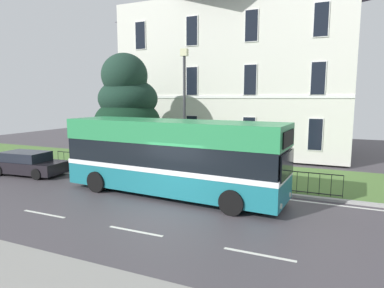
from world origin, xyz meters
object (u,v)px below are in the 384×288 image
object	(u,v)px
georgian_townhouse	(239,70)
evergreen_tree	(126,120)
single_decker_bus	(172,156)
parked_hatchback_00	(28,163)
street_lamp_post	(184,105)
litter_bin	(271,173)

from	to	relation	value
georgian_townhouse	evergreen_tree	world-z (taller)	georgian_townhouse
single_decker_bus	parked_hatchback_00	world-z (taller)	single_decker_bus
evergreen_tree	street_lamp_post	world-z (taller)	evergreen_tree
evergreen_tree	single_decker_bus	bearing A→B (deg)	-41.02
single_decker_bus	litter_bin	bearing A→B (deg)	41.13
street_lamp_post	litter_bin	world-z (taller)	street_lamp_post
single_decker_bus	litter_bin	size ratio (longest dim) A/B	8.36
georgian_townhouse	street_lamp_post	size ratio (longest dim) A/B	2.59
georgian_townhouse	litter_bin	distance (m)	13.39
parked_hatchback_00	single_decker_bus	bearing A→B (deg)	-6.64
street_lamp_post	single_decker_bus	bearing A→B (deg)	-76.13
evergreen_tree	litter_bin	distance (m)	10.37
georgian_townhouse	parked_hatchback_00	world-z (taller)	georgian_townhouse
georgian_townhouse	single_decker_bus	distance (m)	14.82
single_decker_bus	litter_bin	distance (m)	4.89
parked_hatchback_00	street_lamp_post	size ratio (longest dim) A/B	0.65
street_lamp_post	georgian_townhouse	bearing A→B (deg)	91.19
street_lamp_post	evergreen_tree	bearing A→B (deg)	155.96
evergreen_tree	street_lamp_post	size ratio (longest dim) A/B	1.07
single_decker_bus	parked_hatchback_00	xyz separation A→B (m)	(-9.22, 0.32, -1.11)
litter_bin	evergreen_tree	bearing A→B (deg)	166.52
evergreen_tree	litter_bin	world-z (taller)	evergreen_tree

